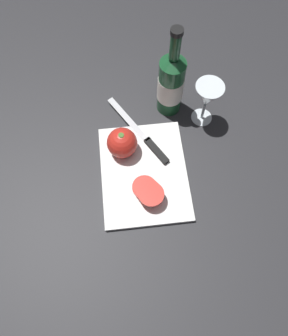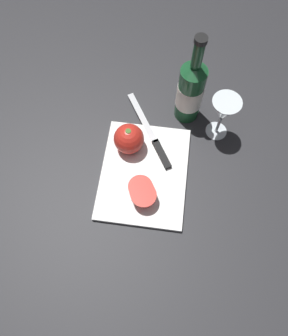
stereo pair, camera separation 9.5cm
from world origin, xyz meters
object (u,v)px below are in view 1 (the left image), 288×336
(tomato_slice_stack_near, at_px, (148,191))
(whole_tomato, at_px, (122,143))
(wine_bottle, at_px, (171,84))
(wine_glass, at_px, (207,97))
(knife, at_px, (150,143))

(tomato_slice_stack_near, bearing_deg, whole_tomato, -158.34)
(wine_bottle, xyz_separation_m, wine_glass, (0.06, 0.10, -0.00))
(wine_glass, bearing_deg, wine_bottle, -118.73)
(wine_bottle, distance_m, wine_glass, 0.12)
(wine_glass, relative_size, tomato_slice_stack_near, 1.45)
(knife, relative_size, tomato_slice_stack_near, 2.42)
(wine_bottle, height_order, wine_glass, wine_bottle)
(knife, bearing_deg, whole_tomato, 66.14)
(tomato_slice_stack_near, bearing_deg, knife, 171.17)
(whole_tomato, xyz_separation_m, knife, (-0.01, 0.08, -0.04))
(wine_bottle, relative_size, knife, 1.21)
(whole_tomato, bearing_deg, wine_glass, 110.26)
(wine_glass, distance_m, knife, 0.22)
(wine_bottle, xyz_separation_m, whole_tomato, (0.15, -0.16, -0.06))
(wine_bottle, height_order, knife, wine_bottle)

